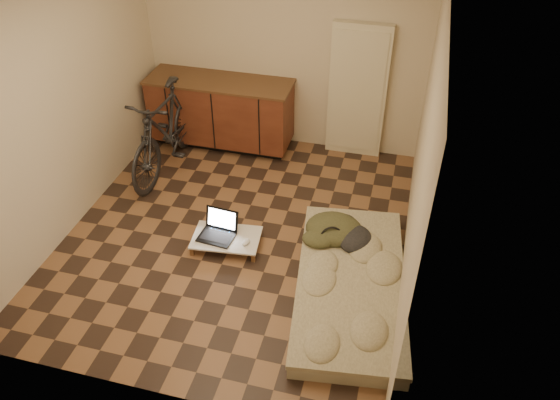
% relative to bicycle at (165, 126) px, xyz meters
% --- Properties ---
extents(room_shell, '(3.50, 4.00, 2.60)m').
position_rel_bicycle_xyz_m(room_shell, '(1.20, -1.00, 0.71)').
color(room_shell, brown).
rests_on(room_shell, ground).
extents(cabinets, '(1.84, 0.62, 0.91)m').
position_rel_bicycle_xyz_m(cabinets, '(0.45, 0.70, -0.12)').
color(cabinets, black).
rests_on(cabinets, ground).
extents(appliance_panel, '(0.70, 0.10, 1.70)m').
position_rel_bicycle_xyz_m(appliance_panel, '(2.15, 0.94, 0.26)').
color(appliance_panel, beige).
rests_on(appliance_panel, ground).
extents(bicycle, '(0.59, 1.83, 1.17)m').
position_rel_bicycle_xyz_m(bicycle, '(0.00, 0.00, 0.00)').
color(bicycle, black).
rests_on(bicycle, ground).
extents(futon, '(1.25, 2.18, 0.18)m').
position_rel_bicycle_xyz_m(futon, '(2.50, -1.54, -0.50)').
color(futon, '#ADA78B').
rests_on(futon, ground).
extents(clothing_pile, '(0.68, 0.59, 0.25)m').
position_rel_bicycle_xyz_m(clothing_pile, '(2.29, -0.97, -0.29)').
color(clothing_pile, '#3A3B22').
rests_on(clothing_pile, futon).
extents(headphones, '(0.31, 0.29, 0.16)m').
position_rel_bicycle_xyz_m(headphones, '(2.23, -1.09, -0.33)').
color(headphones, black).
rests_on(headphones, futon).
extents(lap_desk, '(0.74, 0.52, 0.12)m').
position_rel_bicycle_xyz_m(lap_desk, '(1.16, -1.22, -0.49)').
color(lap_desk, brown).
rests_on(lap_desk, ground).
extents(laptop, '(0.38, 0.35, 0.25)m').
position_rel_bicycle_xyz_m(laptop, '(1.07, -1.20, -0.42)').
color(laptop, black).
rests_on(laptop, lap_desk).
extents(mouse, '(0.09, 0.12, 0.04)m').
position_rel_bicycle_xyz_m(mouse, '(1.39, -1.26, -0.45)').
color(mouse, silver).
rests_on(mouse, lap_desk).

